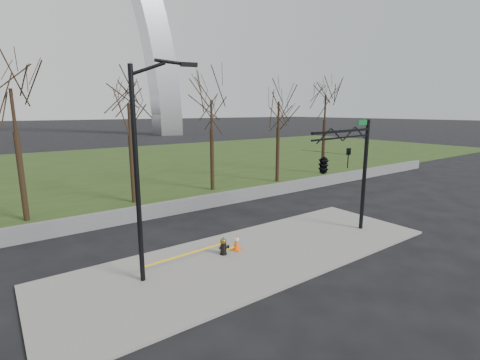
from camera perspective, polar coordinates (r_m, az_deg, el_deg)
ground at (r=16.01m, az=2.49°, el=-12.37°), size 500.00×500.00×0.00m
sidewalk at (r=15.99m, az=2.50°, el=-12.21°), size 18.00×6.00×0.10m
grass_strip at (r=42.91m, az=-23.36°, el=1.87°), size 120.00×40.00×0.06m
guardrail at (r=22.30m, az=-10.46°, el=-4.40°), size 60.00×0.30×0.90m
tree_row at (r=24.82m, az=-17.43°, el=5.95°), size 43.52×4.00×8.63m
fire_hydrant at (r=15.78m, az=-2.72°, el=-10.89°), size 0.50×0.33×0.81m
traffic_cone at (r=16.19m, az=-0.59°, el=-10.23°), size 0.52×0.52×0.77m
street_light at (r=12.85m, az=-15.77°, el=3.11°), size 2.33×0.85×8.21m
traffic_signal_mast at (r=16.57m, az=15.06°, el=3.02°), size 5.06×2.53×6.00m
caution_tape at (r=14.95m, az=-7.59°, el=-11.86°), size 4.56×0.25×0.42m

